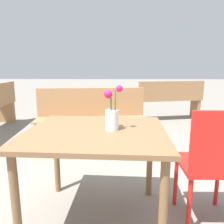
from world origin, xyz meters
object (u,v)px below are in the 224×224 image
object	(u,v)px
bench_near	(91,117)
bench_middle	(170,99)
cafe_chair	(213,161)
flower_vase	(112,116)
table_back	(102,95)
table_front	(96,142)

from	to	relation	value
bench_near	bench_middle	xyz separation A→B (m)	(1.49, 1.73, -0.00)
cafe_chair	bench_near	world-z (taller)	cafe_chair
bench_near	bench_middle	bearing A→B (deg)	49.18
flower_vase	bench_near	distance (m)	1.56
flower_vase	table_back	world-z (taller)	flower_vase
table_front	table_back	xyz separation A→B (m)	(-0.13, 2.74, -0.02)
table_back	bench_middle	bearing A→B (deg)	18.97
bench_near	flower_vase	bearing A→B (deg)	-77.89
flower_vase	cafe_chair	distance (m)	0.76
bench_near	table_back	size ratio (longest dim) A/B	1.83
cafe_chair	table_back	xyz separation A→B (m)	(-0.94, 2.79, 0.09)
cafe_chair	table_back	bearing A→B (deg)	108.58
bench_middle	table_back	bearing A→B (deg)	-161.03
bench_middle	table_back	distance (m)	1.50
flower_vase	cafe_chair	bearing A→B (deg)	-4.21
table_front	table_back	world-z (taller)	table_back
table_front	bench_near	bearing A→B (deg)	97.99
bench_middle	bench_near	bearing A→B (deg)	-130.82
flower_vase	bench_middle	size ratio (longest dim) A/B	0.21
table_front	flower_vase	xyz separation A→B (m)	(0.11, 0.01, 0.19)
cafe_chair	table_back	distance (m)	2.94
bench_near	bench_middle	world-z (taller)	same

